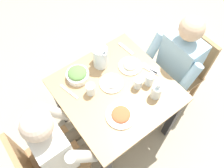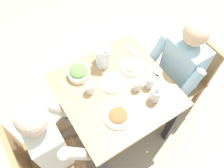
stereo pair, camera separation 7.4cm
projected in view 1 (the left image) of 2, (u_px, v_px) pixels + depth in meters
The scene contains 19 objects.
ground_plane at pixel (115, 125), 2.40m from camera, with size 8.00×8.00×0.00m, color tan.
dining_table at pixel (116, 97), 1.90m from camera, with size 0.84×0.84×0.73m.
chair_near at pixel (182, 68), 2.19m from camera, with size 0.40×0.40×0.86m.
chair_far at pixel (44, 164), 1.72m from camera, with size 0.40×0.40×0.86m.
diner_near at pixel (170, 70), 2.00m from camera, with size 0.48×0.53×1.16m.
diner_far at pixel (65, 141), 1.66m from camera, with size 0.48×0.53×1.16m.
water_pitcher at pixel (100, 57), 1.83m from camera, with size 0.16×0.12×0.19m.
salad_bowl at pixel (78, 74), 1.80m from camera, with size 0.18×0.18×0.09m.
plate_rice_curry at pixel (121, 115), 1.65m from camera, with size 0.22×0.22×0.04m.
plate_beans at pixel (130, 66), 1.88m from camera, with size 0.19×0.19×0.04m.
plate_yoghurt at pixel (112, 82), 1.80m from camera, with size 0.19×0.19×0.04m.
water_glass_far_right at pixel (150, 80), 1.77m from camera, with size 0.07×0.07×0.10m, color silver.
water_glass_near_left at pixel (91, 89), 1.72m from camera, with size 0.07×0.07×0.10m, color silver.
water_glass_center at pixel (138, 83), 1.76m from camera, with size 0.06×0.06×0.09m, color silver.
oil_carafe at pixel (156, 92), 1.70m from camera, with size 0.08×0.08×0.16m.
fork_near at pixel (151, 69), 1.88m from camera, with size 0.17×0.03×0.01m, color silver.
knife_near at pixel (146, 68), 1.88m from camera, with size 0.18×0.02×0.01m, color silver.
fork_far at pixel (126, 49), 1.99m from camera, with size 0.17×0.03×0.01m, color silver.
knife_far at pixel (69, 92), 1.76m from camera, with size 0.18×0.02×0.01m, color silver.
Camera 1 is at (-0.72, 0.58, 2.26)m, focal length 37.22 mm.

